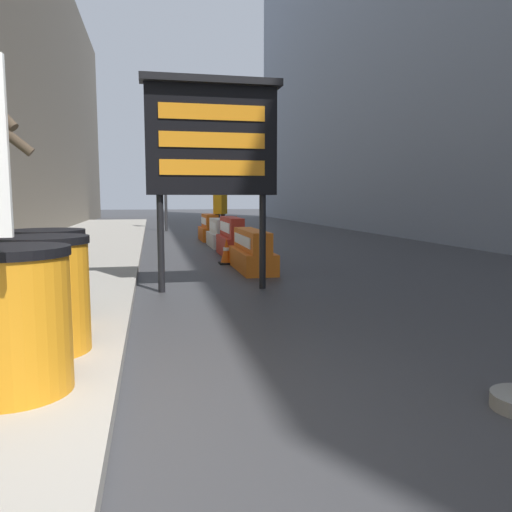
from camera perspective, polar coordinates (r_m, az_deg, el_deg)
ground_plane at (r=3.15m, az=-16.21°, el=-19.67°), size 120.00×120.00×0.00m
barrel_drum_foreground at (r=3.60m, az=-26.02°, el=-6.60°), size 0.74×0.74×0.96m
barrel_drum_middle at (r=4.44m, az=-23.05°, el=-4.04°), size 0.74×0.74×0.96m
barrel_drum_back at (r=5.33m, az=-22.70°, el=-2.32°), size 0.74×0.74×0.96m
message_board at (r=7.49m, az=-5.08°, el=13.09°), size 2.03×0.36×3.10m
jersey_barrier_orange_near at (r=9.63m, az=-0.49°, el=0.42°), size 0.60×2.01×0.78m
jersey_barrier_red_striped at (r=12.03m, az=-2.82°, el=1.98°), size 0.51×1.84×0.93m
jersey_barrier_white at (r=14.35m, az=-4.30°, el=2.48°), size 0.53×1.79×0.80m
jersey_barrier_orange_far at (r=16.50m, az=-5.30°, el=3.10°), size 0.63×1.67×0.86m
traffic_cone_near at (r=17.48m, az=-2.25°, el=3.36°), size 0.45×0.45×0.80m
traffic_cone_mid at (r=15.69m, az=-3.53°, el=2.96°), size 0.44×0.44×0.79m
traffic_cone_far at (r=10.51m, az=-3.39°, el=0.53°), size 0.31×0.31×0.55m
traffic_light_near_curb at (r=21.31m, az=-10.35°, el=10.67°), size 0.28×0.45×4.04m
pedestrian_worker at (r=16.00m, az=-4.10°, el=5.51°), size 0.49×0.56×1.83m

